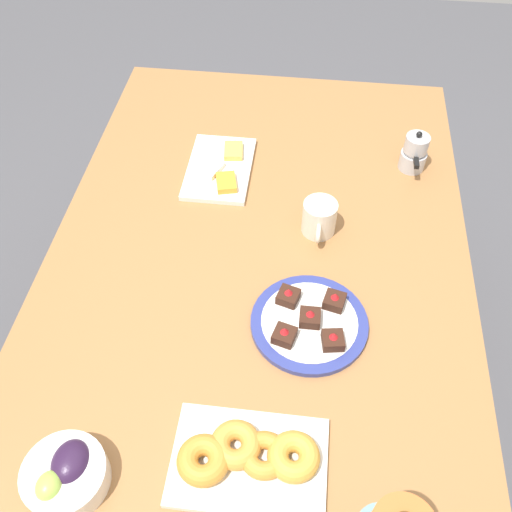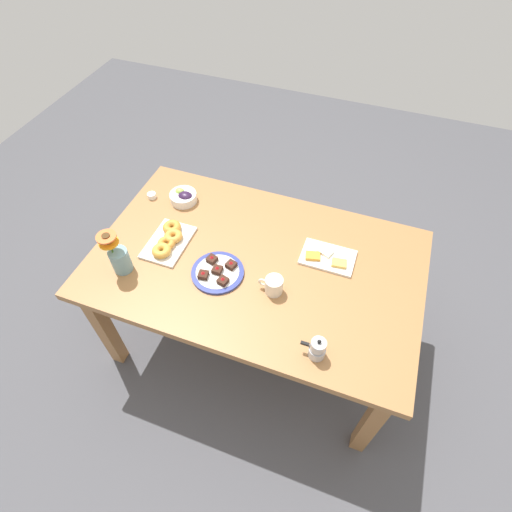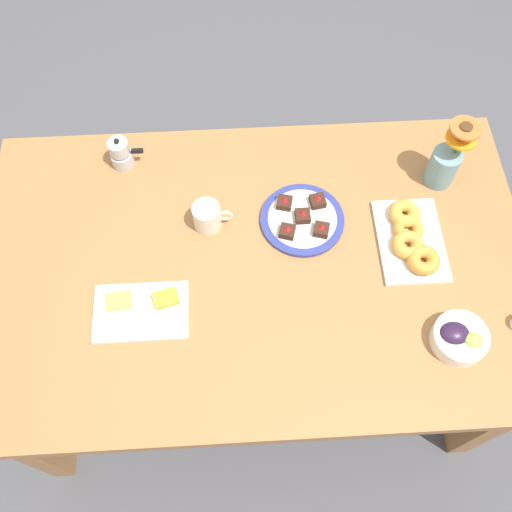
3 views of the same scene
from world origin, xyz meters
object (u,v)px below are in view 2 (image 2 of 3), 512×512
(cheese_platter, at_px, (327,257))
(dessert_plate, at_px, (218,272))
(jam_cup_honey, at_px, (152,195))
(moka_pot, at_px, (317,349))
(coffee_mug, at_px, (274,285))
(croissant_platter, at_px, (168,240))
(dining_table, at_px, (256,272))
(grape_bowl, at_px, (184,197))
(flower_vase, at_px, (119,258))

(cheese_platter, xyz_separation_m, dessert_plate, (0.47, 0.27, 0.00))
(jam_cup_honey, height_order, moka_pot, moka_pot)
(coffee_mug, xyz_separation_m, croissant_platter, (0.59, -0.10, -0.02))
(dining_table, relative_size, croissant_platter, 5.71)
(cheese_platter, xyz_separation_m, jam_cup_honey, (1.03, -0.10, 0.01))
(cheese_platter, relative_size, jam_cup_honey, 5.42)
(cheese_platter, bearing_deg, jam_cup_honey, -5.41)
(dining_table, distance_m, grape_bowl, 0.60)
(dining_table, xyz_separation_m, coffee_mug, (-0.13, 0.14, 0.13))
(croissant_platter, height_order, jam_cup_honey, croissant_platter)
(croissant_platter, distance_m, flower_vase, 0.26)
(grape_bowl, xyz_separation_m, flower_vase, (0.06, 0.53, 0.05))
(cheese_platter, distance_m, croissant_platter, 0.80)
(cheese_platter, bearing_deg, flower_vase, 23.62)
(jam_cup_honey, distance_m, flower_vase, 0.51)
(dessert_plate, bearing_deg, flower_vase, 16.40)
(flower_vase, bearing_deg, croissant_platter, -120.58)
(croissant_platter, xyz_separation_m, moka_pot, (-0.85, 0.34, 0.03))
(grape_bowl, distance_m, flower_vase, 0.54)
(coffee_mug, distance_m, grape_bowl, 0.78)
(jam_cup_honey, distance_m, moka_pot, 1.26)
(coffee_mug, xyz_separation_m, dessert_plate, (0.28, -0.01, -0.03))
(dining_table, distance_m, jam_cup_honey, 0.75)
(grape_bowl, bearing_deg, dessert_plate, 133.26)
(dessert_plate, bearing_deg, jam_cup_honey, -33.12)
(croissant_platter, bearing_deg, dining_table, -174.84)
(flower_vase, relative_size, moka_pot, 2.01)
(dining_table, relative_size, moka_pot, 13.45)
(moka_pot, bearing_deg, flower_vase, -6.73)
(grape_bowl, relative_size, dessert_plate, 0.59)
(coffee_mug, distance_m, jam_cup_honey, 0.92)
(grape_bowl, distance_m, dessert_plate, 0.55)
(grape_bowl, bearing_deg, cheese_platter, 170.98)
(moka_pot, bearing_deg, jam_cup_honey, -28.91)
(croissant_platter, bearing_deg, flower_vase, 59.42)
(dining_table, relative_size, cheese_platter, 6.15)
(dining_table, xyz_separation_m, grape_bowl, (0.52, -0.27, 0.12))
(moka_pot, bearing_deg, grape_bowl, -35.02)
(grape_bowl, distance_m, croissant_platter, 0.32)
(jam_cup_honey, xyz_separation_m, dessert_plate, (-0.56, 0.37, -0.00))
(coffee_mug, height_order, croissant_platter, coffee_mug)
(croissant_platter, relative_size, jam_cup_honey, 5.83)
(cheese_platter, xyz_separation_m, moka_pot, (-0.08, 0.51, 0.04))
(grape_bowl, relative_size, cheese_platter, 0.57)
(jam_cup_honey, height_order, dessert_plate, dessert_plate)
(jam_cup_honey, bearing_deg, dessert_plate, 146.88)
(cheese_platter, xyz_separation_m, croissant_platter, (0.78, 0.18, 0.01))
(coffee_mug, xyz_separation_m, flower_vase, (0.72, 0.12, 0.04))
(jam_cup_honey, relative_size, dessert_plate, 0.19)
(cheese_platter, relative_size, dessert_plate, 1.03)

